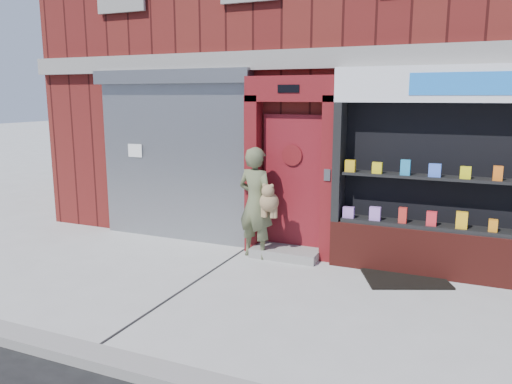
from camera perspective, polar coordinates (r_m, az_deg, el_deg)
The scene contains 7 objects.
ground at distance 6.50m, azimuth 4.54°, elevation -12.60°, with size 80.00×80.00×0.00m, color #9E9E99.
building at distance 11.88m, azimuth 14.78°, elevation 17.38°, with size 12.00×8.16×8.00m.
shutter_bay at distance 9.07m, azimuth -9.44°, elevation 5.26°, with size 3.10×0.30×3.04m.
red_door_bay at distance 8.04m, azimuth 3.97°, elevation 2.80°, with size 1.52×0.58×2.90m.
pharmacy_bay at distance 7.56m, azimuth 21.96°, elevation 0.86°, with size 3.50×0.41×3.00m.
woman at distance 8.00m, azimuth 0.10°, elevation -1.20°, with size 0.82×0.61×1.80m.
doormat at distance 7.56m, azimuth 16.71°, elevation -9.46°, with size 1.13×0.79×0.03m, color black.
Camera 1 is at (1.91, -5.65, 2.58)m, focal length 35.00 mm.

